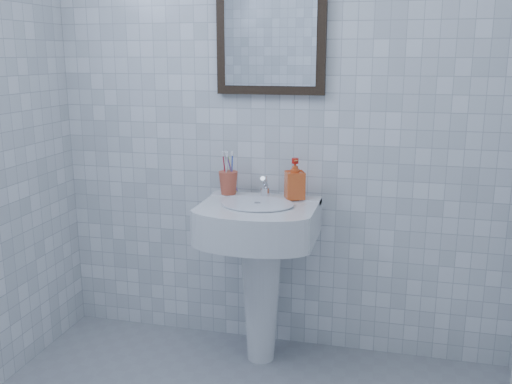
# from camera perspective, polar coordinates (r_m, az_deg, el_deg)

# --- Properties ---
(wall_back) EXTENTS (2.20, 0.02, 2.50)m
(wall_back) POSITION_cam_1_polar(r_m,az_deg,el_deg) (2.66, 2.41, 9.95)
(wall_back) COLOR white
(wall_back) RESTS_ON ground
(washbasin) EXTENTS (0.51, 0.37, 0.79)m
(washbasin) POSITION_cam_1_polar(r_m,az_deg,el_deg) (2.61, 0.41, -6.33)
(washbasin) COLOR white
(washbasin) RESTS_ON ground
(faucet) EXTENTS (0.04, 0.09, 0.10)m
(faucet) POSITION_cam_1_polar(r_m,az_deg,el_deg) (2.62, 0.90, 0.40)
(faucet) COLOR silver
(faucet) RESTS_ON washbasin
(toothbrush_cup) EXTENTS (0.09, 0.09, 0.11)m
(toothbrush_cup) POSITION_cam_1_polar(r_m,az_deg,el_deg) (2.67, -2.78, 0.92)
(toothbrush_cup) COLOR #B94B33
(toothbrush_cup) RESTS_ON washbasin
(soap_dispenser) EXTENTS (0.11, 0.11, 0.18)m
(soap_dispenser) POSITION_cam_1_polar(r_m,az_deg,el_deg) (2.58, 3.91, 1.34)
(soap_dispenser) COLOR red
(soap_dispenser) RESTS_ON washbasin
(wall_mirror) EXTENTS (0.50, 0.04, 0.62)m
(wall_mirror) POSITION_cam_1_polar(r_m,az_deg,el_deg) (2.65, 1.49, 16.42)
(wall_mirror) COLOR black
(wall_mirror) RESTS_ON wall_back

